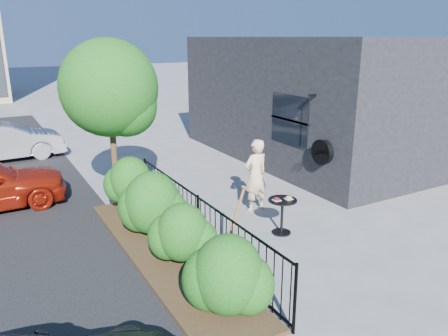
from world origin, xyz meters
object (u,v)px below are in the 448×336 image
patio_tree (113,94)px  cafe_table (282,210)px  woman (256,175)px  car_silver (1,142)px  shovel (232,231)px

patio_tree → cafe_table: bearing=-49.8°
woman → car_silver: woman is taller
shovel → cafe_table: bearing=21.3°
patio_tree → car_silver: (-2.19, 6.20, -2.11)m
cafe_table → car_silver: car_silver is taller
car_silver → patio_tree: bearing=-162.7°
woman → car_silver: bearing=-63.3°
shovel → car_silver: (-3.16, 9.84, -0.01)m
cafe_table → woman: woman is taller
shovel → patio_tree: bearing=105.0°
patio_tree → shovel: (0.98, -3.64, -2.10)m
cafe_table → shovel: bearing=-158.7°
patio_tree → woman: 3.75m
patio_tree → woman: bearing=-30.9°
shovel → car_silver: bearing=107.8°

